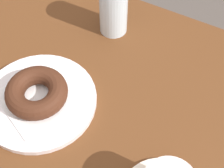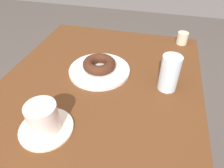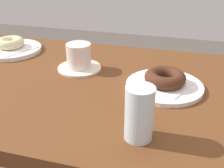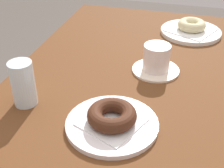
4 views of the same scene
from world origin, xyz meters
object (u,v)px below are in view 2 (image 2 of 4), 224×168
Objects in this scene: coffee_cup at (44,120)px; water_glass at (169,73)px; donut_chocolate_ring at (99,64)px; plate_chocolate_ring at (99,70)px; sugar_jar at (182,38)px.

water_glass is at bearing 130.01° from coffee_cup.
donut_chocolate_ring is at bearing -97.33° from water_glass.
coffee_cup reaches higher than donut_chocolate_ring.
plate_chocolate_ring is at bearing 168.01° from coffee_cup.
donut_chocolate_ring is 0.43m from sugar_jar.
coffee_cup is (0.29, -0.06, 0.01)m from donut_chocolate_ring.
water_glass is (0.03, 0.25, 0.06)m from plate_chocolate_ring.
water_glass reaches higher than coffee_cup.
donut_chocolate_ring is 0.81× the size of coffee_cup.
sugar_jar is at bearing 135.55° from donut_chocolate_ring.
coffee_cup is 2.78× the size of sugar_jar.
coffee_cup is at bearing -11.99° from plate_chocolate_ring.
water_glass reaches higher than donut_chocolate_ring.
plate_chocolate_ring is 0.30m from coffee_cup.
donut_chocolate_ring is 2.26× the size of sugar_jar.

